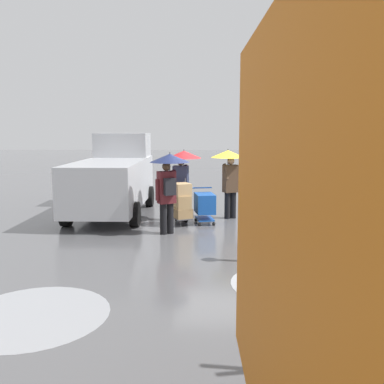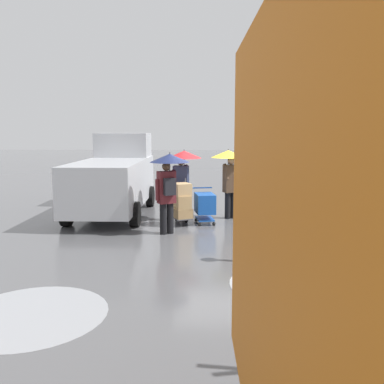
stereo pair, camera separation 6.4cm
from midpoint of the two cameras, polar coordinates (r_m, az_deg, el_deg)
name	(u,v)px [view 1 (the left image)]	position (r m, az deg, el deg)	size (l,w,h in m)	color
ground_plane	(218,226)	(12.13, 3.46, -4.56)	(90.00, 90.00, 0.00)	#5B5B5E
slush_patch_near_cluster	(292,284)	(7.86, 13.19, -12.05)	(2.19, 2.19, 0.01)	#ADAFB5
slush_patch_under_van	(86,206)	(15.58, -14.23, -1.87)	(1.48, 1.48, 0.01)	#999BA0
slush_patch_mid_street	(33,315)	(6.93, -21.02, -15.28)	(2.27, 2.27, 0.01)	#999BA0
slush_patch_far_side	(365,322)	(6.75, 22.08, -16.00)	(2.33, 2.33, 0.01)	silver
cargo_van_parked_right	(114,178)	(13.88, -10.68, 1.91)	(2.20, 5.34, 2.60)	#B7BABF
shopping_cart_vendor	(205,204)	(12.27, 1.58, -1.69)	(0.69, 0.91, 1.02)	#1951B2
hand_dolly_boxes	(182,202)	(12.03, -1.55, -1.37)	(0.74, 0.84, 1.32)	#515156
pedestrian_pink_side	(229,168)	(12.89, 4.90, 3.27)	(1.04, 1.04, 2.15)	black
pedestrian_black_side	(168,175)	(10.94, -3.38, 2.37)	(1.04, 1.04, 2.15)	black
pedestrian_white_side	(183,168)	(12.54, -1.44, 3.22)	(1.04, 1.04, 2.15)	black
street_lamp	(373,148)	(8.88, 23.14, 5.47)	(0.28, 0.28, 3.86)	#2D2D33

